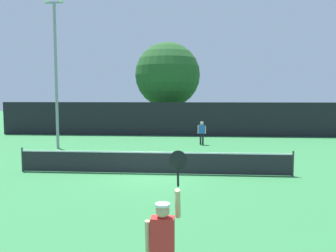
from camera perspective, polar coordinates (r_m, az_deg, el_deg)
The scene contains 9 objects.
ground_plane at distance 15.24m, azimuth -2.41°, elevation -7.80°, with size 120.00×120.00×0.00m, color #2D723D.
tennis_net at distance 15.14m, azimuth -2.41°, elevation -5.90°, with size 11.86×0.08×1.07m.
perimeter_fence at distance 29.36m, azimuth 1.07°, elevation 1.15°, with size 30.11×0.12×2.83m, color black.
player_serving at distance 5.91m, azimuth -0.77°, elevation -17.68°, with size 0.67×0.39×2.49m.
player_receiving at distance 24.03m, azimuth 5.55°, elevation -0.80°, with size 0.57×0.23×1.59m.
tennis_ball at distance 16.65m, azimuth -1.76°, elevation -6.58°, with size 0.07×0.07×0.07m, color #CCE033.
light_pole at distance 23.39m, azimuth -17.91°, elevation 9.44°, with size 1.18×0.28×9.42m.
large_tree at distance 33.54m, azimuth -0.08°, elevation 8.33°, with size 6.18×6.18×8.44m.
parked_car_near at distance 38.54m, azimuth -10.72°, elevation 1.02°, with size 1.94×4.22×1.69m.
Camera 1 is at (1.84, -14.75, 3.36)m, focal length 37.21 mm.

